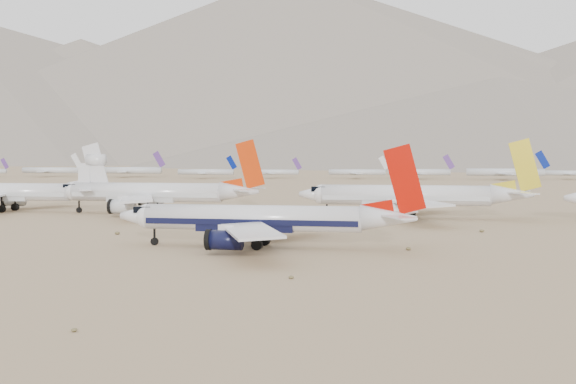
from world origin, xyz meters
name	(u,v)px	position (x,y,z in m)	size (l,w,h in m)	color
ground	(256,248)	(0.00, 0.00, 0.00)	(7000.00, 7000.00, 0.00)	#8D6F52
main_airliner	(265,219)	(1.35, 0.42, 4.65)	(47.92, 46.80, 16.91)	silver
row2_gold_tail	(415,196)	(24.95, 59.13, 5.30)	(53.22, 52.05, 18.95)	silver
row2_orange_tail	(155,193)	(-40.27, 60.49, 5.32)	(53.16, 52.01, 18.96)	silver
row2_white_trijet	(13,192)	(-80.17, 60.81, 5.30)	(51.68, 50.51, 18.31)	silver
distant_storage_row	(307,172)	(-43.72, 332.80, 4.39)	(479.75, 56.36, 15.23)	silver
mountain_range	(439,81)	(70.18, 1648.01, 190.32)	(7354.00, 3024.00, 470.00)	slate
desert_scrub	(274,283)	(9.53, -32.59, 0.29)	(261.14, 121.67, 0.63)	brown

